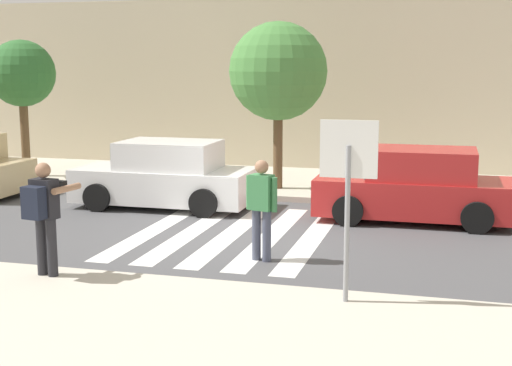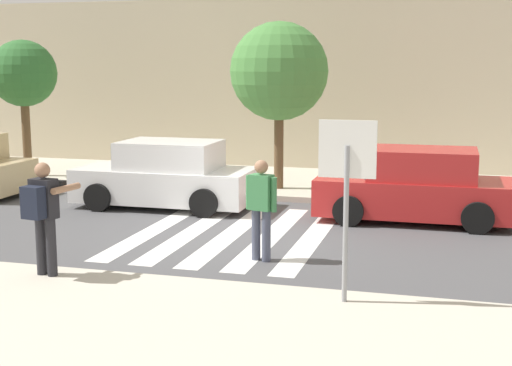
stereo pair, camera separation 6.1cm
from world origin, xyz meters
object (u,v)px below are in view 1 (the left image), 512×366
stop_sign (348,171)px  street_tree_west (22,75)px  photographer_with_backpack (44,209)px  parked_car_red (416,187)px  street_tree_center (278,72)px  pedestrian_crossing (262,204)px  parked_car_white (166,176)px

stop_sign → street_tree_west: bearing=140.5°
street_tree_west → photographer_with_backpack: bearing=-55.8°
stop_sign → parked_car_red: size_ratio=0.60×
photographer_with_backpack → parked_car_red: 7.92m
stop_sign → street_tree_center: (-2.92, 8.34, 1.18)m
pedestrian_crossing → street_tree_center: street_tree_center is taller
photographer_with_backpack → parked_car_white: 6.01m
stop_sign → photographer_with_backpack: 4.59m
pedestrian_crossing → street_tree_west: street_tree_west is taller
parked_car_white → parked_car_red: (5.68, 0.00, 0.00)m
photographer_with_backpack → parked_car_white: size_ratio=0.42×
parked_car_red → stop_sign: bearing=-96.2°
parked_car_red → street_tree_center: street_tree_center is taller
street_tree_west → street_tree_center: street_tree_center is taller
stop_sign → parked_car_white: (-5.03, 5.96, -1.19)m
street_tree_center → parked_car_red: bearing=-33.8°
parked_car_red → street_tree_west: 11.50m
photographer_with_backpack → street_tree_center: 8.73m
stop_sign → photographer_with_backpack: stop_sign is taller
parked_car_red → street_tree_west: size_ratio=1.07×
photographer_with_backpack → street_tree_center: bearing=79.1°
stop_sign → parked_car_red: 6.11m
pedestrian_crossing → parked_car_white: pedestrian_crossing is taller
photographer_with_backpack → pedestrian_crossing: 3.53m
photographer_with_backpack → parked_car_red: bearing=49.1°
parked_car_white → parked_car_red: 5.68m
street_tree_west → street_tree_center: size_ratio=0.91×
pedestrian_crossing → parked_car_red: pedestrian_crossing is taller
photographer_with_backpack → parked_car_white: photographer_with_backpack is taller
stop_sign → street_tree_west: (-10.33, 8.51, 1.08)m
photographer_with_backpack → pedestrian_crossing: bearing=37.3°
photographer_with_backpack → pedestrian_crossing: (2.80, 2.14, -0.19)m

